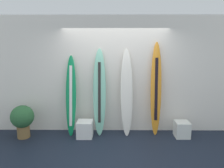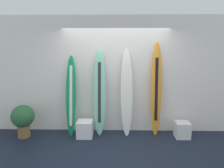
# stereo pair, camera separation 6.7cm
# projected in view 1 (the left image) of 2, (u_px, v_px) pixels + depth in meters

# --- Properties ---
(ground) EXTENTS (8.00, 8.00, 0.04)m
(ground) POSITION_uv_depth(u_px,v_px,m) (116.00, 156.00, 4.05)
(ground) COLOR #18202F
(wall_back) EXTENTS (7.20, 0.20, 2.80)m
(wall_back) POSITION_uv_depth(u_px,v_px,m) (115.00, 75.00, 5.07)
(wall_back) COLOR white
(wall_back) RESTS_ON ground
(surfboard_emerald) EXTENTS (0.25, 0.36, 1.88)m
(surfboard_emerald) POSITION_uv_depth(u_px,v_px,m) (71.00, 97.00, 4.85)
(surfboard_emerald) COLOR #10844B
(surfboard_emerald) RESTS_ON ground
(surfboard_seafoam) EXTENTS (0.30, 0.33, 2.04)m
(surfboard_seafoam) POSITION_uv_depth(u_px,v_px,m) (99.00, 93.00, 4.85)
(surfboard_seafoam) COLOR #81CFB3
(surfboard_seafoam) RESTS_ON ground
(surfboard_ivory) EXTENTS (0.30, 0.37, 2.04)m
(surfboard_ivory) POSITION_uv_depth(u_px,v_px,m) (127.00, 93.00, 4.84)
(surfboard_ivory) COLOR white
(surfboard_ivory) RESTS_ON ground
(surfboard_sunset) EXTENTS (0.26, 0.31, 2.19)m
(surfboard_sunset) POSITION_uv_depth(u_px,v_px,m) (156.00, 90.00, 4.84)
(surfboard_sunset) COLOR orange
(surfboard_sunset) RESTS_ON ground
(display_block_left) EXTENTS (0.33, 0.33, 0.37)m
(display_block_left) POSITION_uv_depth(u_px,v_px,m) (182.00, 129.00, 4.81)
(display_block_left) COLOR white
(display_block_left) RESTS_ON ground
(display_block_center) EXTENTS (0.36, 0.36, 0.38)m
(display_block_center) POSITION_uv_depth(u_px,v_px,m) (85.00, 129.00, 4.81)
(display_block_center) COLOR white
(display_block_center) RESTS_ON ground
(potted_plant) EXTENTS (0.52, 0.52, 0.76)m
(potted_plant) POSITION_uv_depth(u_px,v_px,m) (23.00, 119.00, 4.73)
(potted_plant) COLOR olive
(potted_plant) RESTS_ON ground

